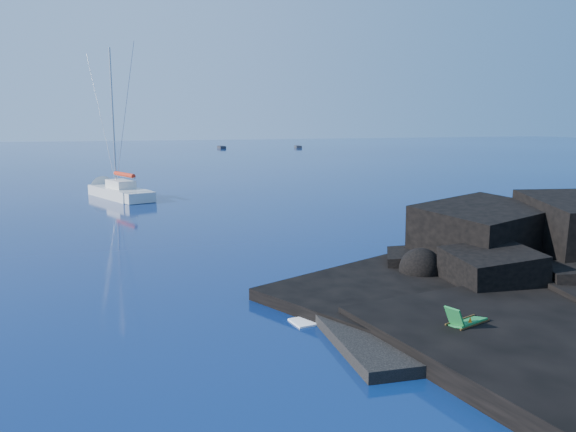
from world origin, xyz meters
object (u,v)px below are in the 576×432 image
(distant_boat_a, at_px, (222,148))
(distant_boat_b, at_px, (298,148))
(sailboat, at_px, (119,198))
(marker_cone, at_px, (470,325))
(deck_chair, at_px, (468,316))
(sunbather, at_px, (507,313))

(distant_boat_a, bearing_deg, distant_boat_b, -11.33)
(distant_boat_a, distance_m, distant_boat_b, 19.93)
(sailboat, height_order, distant_boat_b, sailboat)
(sailboat, bearing_deg, marker_cone, -97.65)
(sailboat, bearing_deg, distant_boat_b, 40.82)
(deck_chair, height_order, distant_boat_a, deck_chair)
(sailboat, relative_size, sunbather, 8.25)
(sailboat, distance_m, distant_boat_b, 100.36)
(sunbather, relative_size, distant_boat_a, 0.34)
(sailboat, distance_m, distant_boat_a, 96.49)
(distant_boat_a, bearing_deg, deck_chair, -98.20)
(deck_chair, height_order, marker_cone, deck_chair)
(sunbather, height_order, distant_boat_a, sunbather)
(sunbather, distance_m, distant_boat_a, 130.67)
(marker_cone, bearing_deg, sunbather, 19.32)
(sailboat, bearing_deg, sunbather, -94.49)
(deck_chair, distance_m, marker_cone, 0.29)
(deck_chair, relative_size, sunbather, 0.93)
(deck_chair, bearing_deg, sunbather, -0.76)
(distant_boat_a, bearing_deg, sunbather, -97.39)
(sailboat, xyz_separation_m, sunbather, (9.46, -37.62, 0.51))
(sailboat, relative_size, marker_cone, 24.15)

